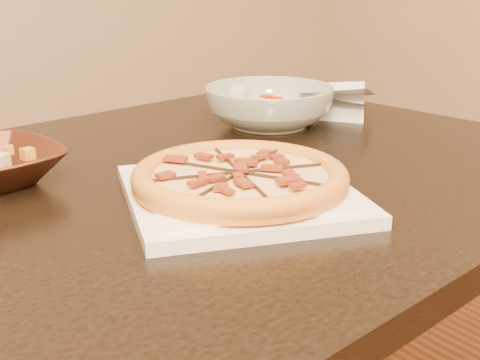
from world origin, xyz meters
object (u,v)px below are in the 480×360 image
at_px(pizza, 240,177).
at_px(plate, 240,194).
at_px(salad_bowl, 269,107).
at_px(dining_table, 148,248).

bearing_deg(pizza, plate, -52.09).
height_order(pizza, salad_bowl, salad_bowl).
bearing_deg(salad_bowl, dining_table, -155.28).
bearing_deg(dining_table, salad_bowl, 24.72).
bearing_deg(dining_table, pizza, -62.39).
bearing_deg(salad_bowl, plate, -134.37).
distance_m(pizza, salad_bowl, 0.43).
height_order(dining_table, salad_bowl, salad_bowl).
bearing_deg(pizza, salad_bowl, 45.63).
bearing_deg(dining_table, plate, -62.39).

